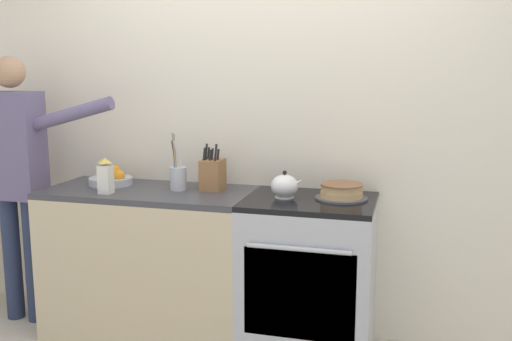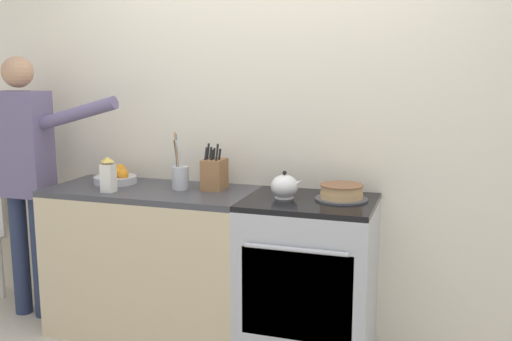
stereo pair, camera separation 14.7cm
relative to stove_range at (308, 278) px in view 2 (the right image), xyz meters
The scene contains 10 objects.
wall_back 0.95m from the stove_range, 134.44° to the left, with size 8.00×0.04×2.60m.
counter_cabinet 0.97m from the stove_range, behind, with size 1.23×0.58×0.90m.
stove_range is the anchor object (origin of this frame).
layer_cake 0.52m from the stove_range, 17.09° to the left, with size 0.29×0.29×0.09m.
tea_kettle 0.53m from the stove_range, behind, with size 0.19×0.15×0.15m.
knife_block 0.81m from the stove_range, behind, with size 0.12×0.16×0.28m.
utensil_crock 0.95m from the stove_range, behind, with size 0.10×0.10×0.34m.
fruit_bowl 1.35m from the stove_range, behind, with size 0.27×0.27×0.11m.
milk_carton 1.29m from the stove_range, behind, with size 0.07×0.07×0.21m.
person_baker 1.93m from the stove_range, behind, with size 0.94×0.20×1.69m.
Camera 2 is at (0.97, -2.69, 1.60)m, focal length 40.00 mm.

